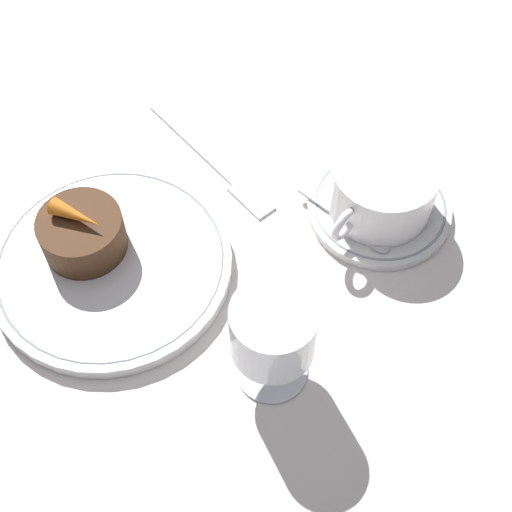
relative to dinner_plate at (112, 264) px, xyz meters
The scene contains 9 objects.
ground_plane 0.03m from the dinner_plate, 108.33° to the left, with size 3.00×3.00×0.00m, color white.
dinner_plate is the anchor object (origin of this frame).
saucer 0.26m from the dinner_plate, 145.95° to the left, with size 0.14×0.14×0.01m.
coffee_cup 0.26m from the dinner_plate, 145.85° to the left, with size 0.13×0.10×0.05m.
spoon 0.23m from the dinner_plate, 141.05° to the left, with size 0.02×0.11×0.00m.
wine_glass 0.19m from the dinner_plate, 96.32° to the left, with size 0.07×0.07×0.10m.
fork 0.15m from the dinner_plate, behind, with size 0.04×0.19×0.01m.
dessert_cake 0.04m from the dinner_plate, 83.49° to the right, with size 0.08×0.08×0.04m.
carrot_garnish 0.06m from the dinner_plate, 83.49° to the right, with size 0.03×0.05×0.02m.
Camera 1 is at (0.19, 0.30, 0.56)m, focal length 50.00 mm.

